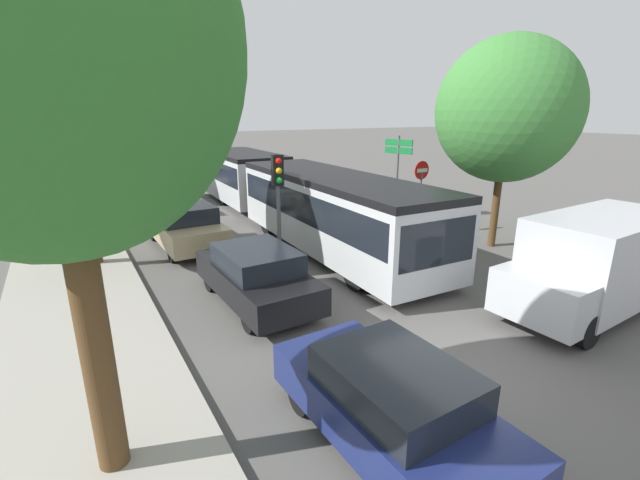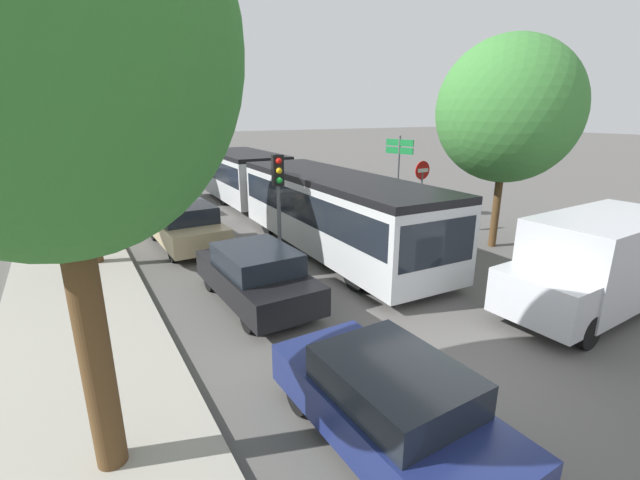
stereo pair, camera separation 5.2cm
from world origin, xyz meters
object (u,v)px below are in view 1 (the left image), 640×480
Objects in this scene: city_bus_rear at (111,152)px; queued_car_navy at (391,404)px; no_entry_sign at (421,186)px; tree_left_far at (77,125)px; queued_car_blue at (138,182)px; articulated_bus at (287,190)px; direction_sign_post at (398,160)px; tree_right_near at (507,111)px; tree_left_near at (44,46)px; white_van at (597,261)px; queued_car_black at (256,275)px; queued_car_silver at (159,199)px; tree_left_mid at (70,114)px; tree_left_distant at (55,112)px; queued_car_tan at (185,225)px; traffic_light at (278,186)px.

city_bus_rear is 35.48m from queued_car_navy.
tree_left_far is (-10.70, 12.69, 2.09)m from no_entry_sign.
articulated_bus is at bearing -159.81° from queued_car_blue.
direction_sign_post is 15.57m from tree_left_far.
tree_right_near is (-0.03, -5.23, 2.07)m from direction_sign_post.
tree_left_near is at bearing -34.56° from articulated_bus.
white_van is at bearing 61.51° from direction_sign_post.
queued_car_navy is (-4.31, -11.72, -0.82)m from articulated_bus.
queued_car_blue is at bearing -0.61° from queued_car_black.
city_bus_rear is at bearing -84.66° from direction_sign_post.
queued_car_silver is 0.60× the size of tree_right_near.
queued_car_blue is 0.59× the size of tree_right_near.
tree_left_mid is (-3.22, -24.97, 3.10)m from city_bus_rear.
tree_left_distant reaches higher than tree_right_near.
tree_left_near reaches higher than tree_left_mid.
queued_car_tan is 11.38m from queued_car_blue.
queued_car_tan is 20.25m from tree_left_distant.
queued_car_navy is at bearing 179.27° from queued_car_tan.
direction_sign_post is 0.48× the size of tree_left_near.
queued_car_silver reaches higher than queued_car_blue.
queued_car_black is at bearing -30.09° from articulated_bus.
white_van is at bearing -124.87° from queued_car_black.
tree_left_distant is (0.13, 29.11, -0.59)m from tree_left_near.
queued_car_blue is (-0.09, 16.96, -0.01)m from queued_car_black.
direction_sign_post is 0.52× the size of tree_right_near.
tree_left_near reaches higher than tree_left_far.
queued_car_navy is 8.02m from traffic_light.
traffic_light is 14.03m from tree_left_far.
traffic_light is at bearing -30.57° from tree_left_mid.
white_van is at bearing -70.98° from tree_left_distant.
tree_left_distant is at bearing -72.55° from direction_sign_post.
queued_car_navy is at bearing -17.65° from articulated_bus.
articulated_bus reaches higher than queued_car_silver.
no_entry_sign is at bearing -101.81° from white_van.
queued_car_black is 15.94m from tree_left_far.
tree_left_mid reaches higher than traffic_light.
queued_car_navy is at bearing -24.14° from tree_left_near.
tree_left_distant is (-0.25, 20.12, 0.10)m from tree_left_mid.
tree_right_near is at bearing -60.22° from queued_car_navy.
tree_left_near is at bearing -92.72° from tree_left_far.
queued_car_blue is at bearing 118.39° from tree_right_near.
articulated_bus is 11.60m from tree_left_far.
traffic_light is at bearing 8.44° from direction_sign_post.
no_entry_sign is 0.78× the size of direction_sign_post.
direction_sign_post reaches higher than white_van.
white_van is (6.75, -15.70, 0.51)m from queued_car_silver.
city_bus_rear is 2.76× the size of queued_car_silver.
direction_sign_post is at bearing 35.93° from tree_left_near.
queued_car_black is 25.75m from tree_left_distant.
direction_sign_post is (5.02, -0.96, 1.04)m from articulated_bus.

